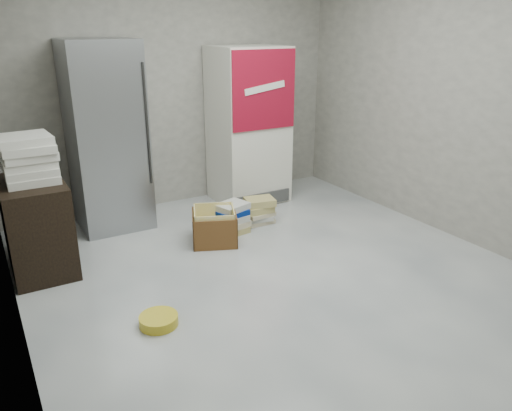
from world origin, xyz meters
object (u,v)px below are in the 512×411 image
at_px(phonebook_stack_main, 232,218).
at_px(coke_cooler, 248,126).
at_px(cardboard_box, 214,228).
at_px(steel_fridge, 106,137).
at_px(wood_shelf, 37,226).

bearing_deg(phonebook_stack_main, coke_cooler, 40.27).
bearing_deg(cardboard_box, phonebook_stack_main, 47.97).
bearing_deg(steel_fridge, cardboard_box, -53.15).
bearing_deg(coke_cooler, phonebook_stack_main, -128.58).
relative_size(phonebook_stack_main, cardboard_box, 0.66).
bearing_deg(coke_cooler, steel_fridge, 179.82).
distance_m(wood_shelf, cardboard_box, 1.59).
distance_m(steel_fridge, cardboard_box, 1.45).
height_order(steel_fridge, phonebook_stack_main, steel_fridge).
height_order(wood_shelf, cardboard_box, wood_shelf).
distance_m(steel_fridge, coke_cooler, 1.65).
height_order(wood_shelf, phonebook_stack_main, wood_shelf).
xyz_separation_m(coke_cooler, cardboard_box, (-0.92, -0.96, -0.76)).
relative_size(coke_cooler, cardboard_box, 3.25).
distance_m(coke_cooler, cardboard_box, 1.54).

